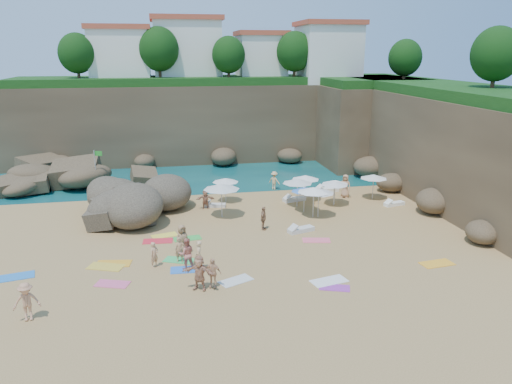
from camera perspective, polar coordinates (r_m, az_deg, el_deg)
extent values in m
plane|color=tan|center=(31.98, -2.51, -5.08)|extent=(120.00, 120.00, 0.00)
plane|color=#0C4751|center=(60.80, -6.73, 4.90)|extent=(120.00, 120.00, 0.00)
cube|color=brown|center=(55.43, -4.37, 8.09)|extent=(44.00, 8.00, 8.00)
cube|color=brown|center=(44.82, 20.65, 5.30)|extent=(8.00, 30.00, 8.00)
cube|color=brown|center=(54.46, 12.30, 7.64)|extent=(10.00, 12.00, 8.00)
cube|color=white|center=(55.70, -15.26, 14.61)|extent=(6.00, 5.00, 5.50)
cube|color=#B2472D|center=(55.74, -15.50, 17.68)|extent=(6.48, 5.40, 0.50)
cube|color=white|center=(56.67, -7.90, 15.51)|extent=(7.00, 6.00, 6.50)
cube|color=#B2472D|center=(56.77, -8.04, 19.05)|extent=(7.56, 6.48, 0.50)
cube|color=white|center=(56.72, 0.56, 14.90)|extent=(5.00, 5.00, 5.00)
cube|color=#B2472D|center=(56.74, 0.57, 17.68)|extent=(5.40, 5.40, 0.50)
cube|color=white|center=(56.61, 8.20, 15.25)|extent=(6.00, 6.00, 6.00)
cube|color=#B2472D|center=(56.69, 8.33, 18.53)|extent=(6.48, 6.48, 0.50)
sphere|color=#11380F|center=(54.12, -19.80, 14.71)|extent=(3.60, 3.60, 3.60)
sphere|color=#11380F|center=(53.57, -11.05, 15.75)|extent=(4.05, 4.05, 4.05)
sphere|color=#11380F|center=(53.08, -3.16, 15.40)|extent=(3.42, 3.42, 3.42)
sphere|color=#11380F|center=(54.48, 4.43, 15.72)|extent=(3.78, 3.78, 3.78)
sphere|color=#11380F|center=(51.19, 16.67, 14.50)|extent=(3.15, 3.15, 3.15)
sphere|color=#11380F|center=(41.45, 25.77, 14.03)|extent=(3.60, 3.60, 3.60)
cylinder|color=white|center=(61.70, -23.84, 6.65)|extent=(0.10, 0.10, 6.00)
cylinder|color=white|center=(61.38, -22.47, 6.75)|extent=(0.10, 0.10, 6.00)
cylinder|color=white|center=(61.10, -21.08, 6.86)|extent=(0.10, 0.10, 6.00)
cylinder|color=silver|center=(43.77, -17.85, 2.31)|extent=(0.07, 0.07, 3.51)
cube|color=#249128|center=(43.42, -17.57, 4.22)|extent=(0.60, 0.21, 0.39)
cylinder|color=silver|center=(35.33, -3.94, -1.08)|extent=(0.07, 0.07, 2.30)
cone|color=silver|center=(35.03, -3.98, 0.63)|extent=(2.58, 2.58, 0.39)
cylinder|color=silver|center=(37.87, 4.73, -0.15)|extent=(0.06, 0.06, 2.03)
cone|color=silver|center=(37.62, 4.76, 1.26)|extent=(2.28, 2.28, 0.35)
cylinder|color=silver|center=(38.75, 8.98, -0.10)|extent=(0.05, 0.05, 1.80)
cone|color=white|center=(38.53, 9.03, 1.12)|extent=(2.02, 2.02, 0.31)
cylinder|color=silver|center=(39.35, 5.64, 0.37)|extent=(0.06, 0.06, 1.94)
cone|color=white|center=(39.11, 5.67, 1.68)|extent=(2.18, 2.18, 0.33)
cylinder|color=silver|center=(38.87, -3.48, 0.13)|extent=(0.05, 0.05, 1.82)
cone|color=silver|center=(38.65, -3.50, 1.37)|extent=(2.04, 2.04, 0.31)
cylinder|color=silver|center=(40.70, 13.22, 0.51)|extent=(0.06, 0.06, 1.90)
cone|color=silver|center=(40.48, 13.30, 1.74)|extent=(2.13, 2.13, 0.32)
cylinder|color=silver|center=(38.39, 8.90, -0.23)|extent=(0.05, 0.05, 1.82)
cone|color=silver|center=(38.16, 8.95, 1.02)|extent=(2.05, 2.05, 0.31)
cylinder|color=silver|center=(35.61, 7.13, -1.31)|extent=(0.06, 0.06, 1.97)
cone|color=silver|center=(35.35, 7.18, 0.15)|extent=(2.22, 2.22, 0.34)
cylinder|color=silver|center=(36.67, 5.52, -0.94)|extent=(0.05, 0.05, 1.75)
cone|color=#3C74CC|center=(36.44, 5.56, 0.31)|extent=(1.96, 1.96, 0.30)
cylinder|color=silver|center=(35.53, 6.57, -1.25)|extent=(0.06, 0.06, 2.06)
cone|color=white|center=(35.26, 6.61, 0.27)|extent=(2.31, 2.31, 0.35)
cube|color=silver|center=(37.96, -4.70, -1.52)|extent=(1.66, 0.83, 0.25)
cube|color=white|center=(42.30, 8.07, 0.24)|extent=(2.08, 0.88, 0.31)
cube|color=white|center=(41.64, 6.10, 0.02)|extent=(1.70, 0.74, 0.26)
cube|color=silver|center=(39.41, 4.40, -0.83)|extent=(1.91, 1.04, 0.28)
cube|color=white|center=(39.61, 15.53, -1.31)|extent=(1.72, 0.90, 0.26)
cube|color=silver|center=(32.80, 5.16, -4.32)|extent=(1.90, 1.15, 0.28)
cube|color=blue|center=(29.30, -25.85, -8.72)|extent=(2.07, 1.34, 0.03)
cube|color=#E45886|center=(26.71, -16.10, -10.06)|extent=(1.88, 1.36, 0.03)
cube|color=orange|center=(29.08, -15.97, -7.86)|extent=(2.03, 1.24, 0.03)
cube|color=#37C061|center=(28.74, -8.76, -7.71)|extent=(1.92, 1.48, 0.03)
cube|color=gold|center=(28.79, -16.78, -8.18)|extent=(2.15, 1.61, 0.03)
cube|color=white|center=(26.26, 8.35, -10.04)|extent=(2.04, 1.35, 0.03)
cube|color=purple|center=(25.64, 8.96, -10.74)|extent=(1.68, 1.23, 0.03)
cube|color=red|center=(31.73, -11.16, -5.51)|extent=(1.89, 1.05, 0.03)
cube|color=blue|center=(27.51, -7.84, -8.77)|extent=(1.86, 1.00, 0.03)
cube|color=#FF637B|center=(31.47, 6.91, -5.50)|extent=(1.85, 1.19, 0.03)
cube|color=#FFA928|center=(29.73, 19.97, -7.69)|extent=(1.95, 1.14, 0.03)
cube|color=green|center=(31.84, -7.84, -5.28)|extent=(1.80, 1.07, 0.03)
cube|color=#FFE743|center=(32.57, -10.41, -4.91)|extent=(1.77, 1.21, 0.03)
cube|color=silver|center=(26.05, -2.33, -10.09)|extent=(1.95, 1.52, 0.03)
imported|color=tan|center=(27.87, -11.55, -7.04)|extent=(0.62, 0.61, 1.44)
imported|color=#C87464|center=(27.27, -7.95, -6.99)|extent=(0.92, 0.74, 1.78)
imported|color=#D5B479|center=(42.35, 2.11, 1.31)|extent=(1.04, 1.02, 1.60)
imported|color=#A37651|center=(32.84, 0.85, -3.03)|extent=(0.79, 1.00, 1.58)
imported|color=tan|center=(40.74, 10.16, 0.68)|extent=(1.03, 0.96, 1.88)
imported|color=#AB7155|center=(37.44, -5.80, -0.82)|extent=(1.39, 0.52, 1.46)
imported|color=#DEB47E|center=(27.09, -6.57, -7.25)|extent=(0.40, 0.61, 1.66)
imported|color=tan|center=(24.59, -24.57, -12.73)|extent=(1.37, 1.90, 0.47)
imported|color=#E4AE82|center=(25.40, -4.96, -10.43)|extent=(1.44, 1.75, 0.37)
imported|color=#9A734D|center=(29.47, -8.39, -6.62)|extent=(1.57, 1.95, 0.47)
imported|color=tan|center=(25.20, -6.47, -10.56)|extent=(2.27, 2.33, 0.48)
imported|color=#AC7F56|center=(28.45, -8.66, -7.61)|extent=(0.74, 1.49, 0.34)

